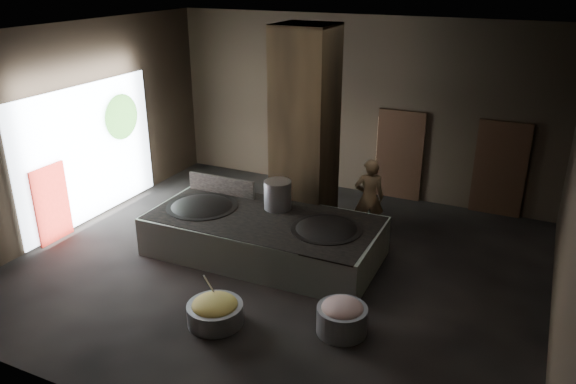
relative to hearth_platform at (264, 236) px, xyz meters
The scene contains 27 objects.
floor 0.71m from the hearth_platform, 28.01° to the right, with size 10.00×9.00×0.10m, color black.
ceiling 4.18m from the hearth_platform, 28.01° to the right, with size 10.00×9.00×0.10m, color black.
back_wall 4.70m from the hearth_platform, 83.64° to the left, with size 10.00×0.10×4.50m, color black.
front_wall 5.17m from the hearth_platform, 84.31° to the right, with size 10.00×0.10×4.50m, color black.
left_wall 4.93m from the hearth_platform, behind, with size 0.10×9.00×4.50m, color black.
pillar 2.48m from the hearth_platform, 83.79° to the left, with size 1.20×1.20×4.50m, color black.
hearth_platform is the anchor object (origin of this frame).
platform_cap 0.41m from the hearth_platform, ahead, with size 4.60×2.21×0.03m, color black.
wok_left 1.49m from the hearth_platform, behind, with size 1.48×1.48×0.41m, color black.
wok_left_rim 1.51m from the hearth_platform, behind, with size 1.51×1.51×0.05m, color black.
wok_right 1.39m from the hearth_platform, ahead, with size 1.38×1.38×0.39m, color black.
wok_right_rim 1.41m from the hearth_platform, ahead, with size 1.41×1.41×0.05m, color black.
stock_pot 0.91m from the hearth_platform, 84.81° to the left, with size 0.57×0.57×0.61m, color #AAAEB2.
splash_guard 1.75m from the hearth_platform, 152.65° to the left, with size 1.64×0.06×0.41m, color black.
cook 2.48m from the hearth_platform, 46.94° to the left, with size 0.65×0.42×1.77m, color olive.
veg_basin 2.54m from the hearth_platform, 81.35° to the right, with size 0.94×0.94×0.35m, color gray.
veg_fill 2.53m from the hearth_platform, 81.35° to the right, with size 0.77×0.77×0.24m, color #96B457.
ladle 2.36m from the hearth_platform, 84.41° to the right, with size 0.03×0.03×0.75m, color #AAAEB2.
meat_basin 3.01m from the hearth_platform, 37.45° to the right, with size 0.83×0.83×0.46m, color gray.
meat_fill 3.01m from the hearth_platform, 37.45° to the right, with size 0.69×0.69×0.26m, color #B1706A.
doorway_near 4.57m from the hearth_platform, 68.19° to the left, with size 1.18×0.08×2.38m, color black.
doorway_near_glow 4.50m from the hearth_platform, 70.09° to the left, with size 0.87×0.04×2.06m, color #8C6647.
doorway_far 5.89m from the hearth_platform, 45.81° to the left, with size 1.18×0.08×2.38m, color black.
doorway_far_glow 5.88m from the hearth_platform, 48.59° to the left, with size 0.78×0.04×1.85m, color #8C6647.
left_opening 4.63m from the hearth_platform, behind, with size 0.04×4.20×3.10m, color white.
pavilion_sliver 4.63m from the hearth_platform, 162.89° to the right, with size 0.05×0.90×1.70m, color maroon.
tree_silhouette 4.84m from the hearth_platform, 166.55° to the left, with size 0.28×1.10×1.10m, color #194714.
Camera 1 is at (4.39, -8.90, 5.60)m, focal length 35.00 mm.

